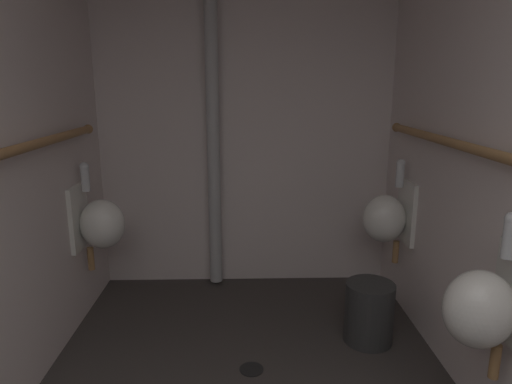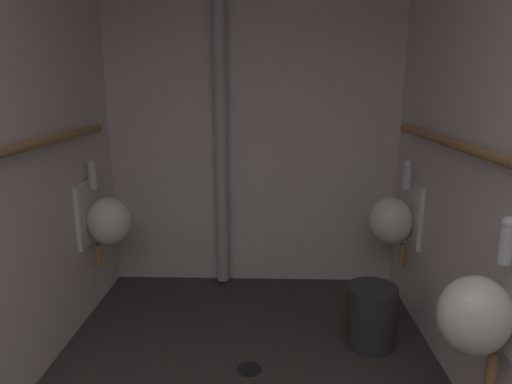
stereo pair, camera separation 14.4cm
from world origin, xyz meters
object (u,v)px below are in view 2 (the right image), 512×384
Objects in this scene: floor_drain at (249,369)px; waste_bin at (371,316)px; urinal_left_mid at (106,220)px; urinal_right_far at (394,219)px; standpipe_back_wall at (220,117)px; urinal_right_mid at (480,313)px.

floor_drain is 0.83m from waste_bin.
urinal_left_mid is 1.00× the size of urinal_right_far.
floor_drain is (1.02, -0.66, -0.69)m from urinal_left_mid.
urinal_right_far reaches higher than waste_bin.
waste_bin is at bearing -11.89° from urinal_left_mid.
standpipe_back_wall is 19.02× the size of floor_drain.
urinal_right_mid is 5.39× the size of floor_drain.
urinal_right_far reaches higher than floor_drain.
standpipe_back_wall reaches higher than urinal_left_mid.
urinal_right_far is 0.70m from waste_bin.
urinal_left_mid is 1.00× the size of urinal_right_mid.
standpipe_back_wall is (-1.24, 0.44, 0.66)m from urinal_right_far.
floor_drain is at bearing -159.09° from waste_bin.
urinal_right_mid and urinal_right_far have the same top height.
floor_drain is (0.27, -1.17, -1.35)m from standpipe_back_wall.
standpipe_back_wall reaches higher than urinal_right_mid.
standpipe_back_wall reaches higher than urinal_right_far.
urinal_left_mid is at bearing 168.11° from waste_bin.
urinal_right_mid is 1.33m from floor_drain.
waste_bin is (1.02, -0.88, -1.16)m from standpipe_back_wall.
urinal_right_far is at bearing 36.93° from floor_drain.
urinal_right_mid is 2.25m from standpipe_back_wall.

